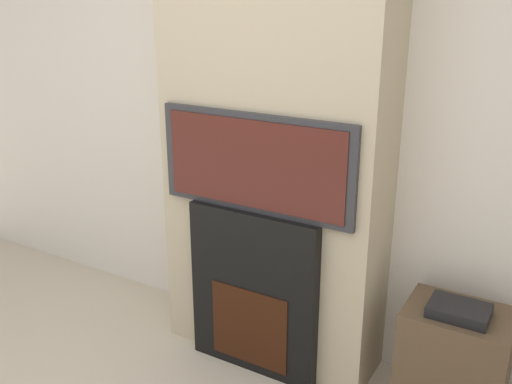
# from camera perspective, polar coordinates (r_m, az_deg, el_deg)

# --- Properties ---
(wall_back) EXTENTS (6.00, 0.06, 2.70)m
(wall_back) POSITION_cam_1_polar(r_m,az_deg,el_deg) (3.05, 3.91, 8.45)
(wall_back) COLOR silver
(wall_back) RESTS_ON ground_plane
(chimney_breast) EXTENTS (1.17, 0.37, 2.70)m
(chimney_breast) POSITION_cam_1_polar(r_m,az_deg,el_deg) (2.86, 1.93, 7.76)
(chimney_breast) COLOR #BCAD8E
(chimney_breast) RESTS_ON ground_plane
(fireplace) EXTENTS (0.72, 0.15, 0.90)m
(fireplace) POSITION_cam_1_polar(r_m,az_deg,el_deg) (3.02, -0.01, -9.92)
(fireplace) COLOR black
(fireplace) RESTS_ON ground_plane
(television) EXTENTS (1.04, 0.07, 0.49)m
(television) POSITION_cam_1_polar(r_m,az_deg,el_deg) (2.75, -0.03, 2.89)
(television) COLOR #2D2D33
(television) RESTS_ON fireplace
(media_stand) EXTENTS (0.47, 0.35, 0.61)m
(media_stand) POSITION_cam_1_polar(r_m,az_deg,el_deg) (2.92, 19.11, -15.87)
(media_stand) COLOR brown
(media_stand) RESTS_ON ground_plane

